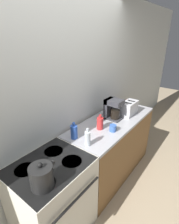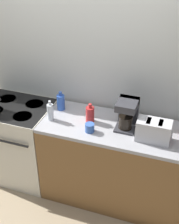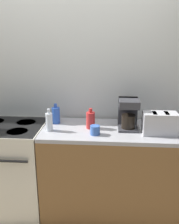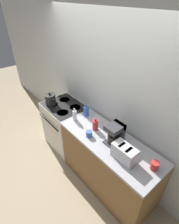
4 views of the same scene
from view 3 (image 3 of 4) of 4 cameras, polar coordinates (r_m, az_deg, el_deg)
The scene contains 9 objects.
wall_back at distance 2.72m, azimuth -4.32°, elevation 6.36°, with size 8.00×0.05×2.60m.
stove at distance 2.82m, azimuth -17.83°, elevation -11.79°, with size 0.76×0.66×0.94m.
counter_block at distance 2.64m, azimuth 7.26°, elevation -13.48°, with size 1.56×0.62×0.94m.
toaster at distance 2.36m, azimuth 15.76°, elevation -2.51°, with size 0.31×0.16×0.20m.
coffee_maker at distance 2.43m, azimuth 8.84°, elevation -0.14°, with size 0.19×0.24×0.29m.
bottle_red at distance 2.41m, azimuth 0.24°, elevation -1.83°, with size 0.08×0.08×0.20m.
bottle_blue at distance 2.58m, azimuth -7.69°, elevation -0.70°, with size 0.08×0.08×0.21m.
bottle_clear at distance 2.38m, azimuth -9.20°, elevation -2.19°, with size 0.06×0.06×0.21m.
cup_blue at distance 2.27m, azimuth 1.27°, elevation -4.16°, with size 0.09×0.09×0.09m.
Camera 3 is at (0.41, -1.96, 1.80)m, focal length 40.00 mm.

